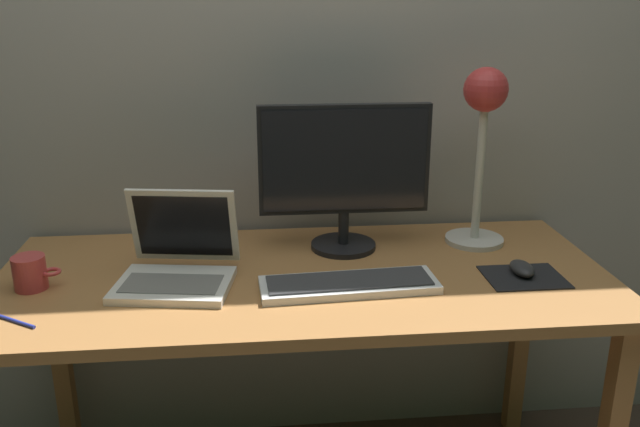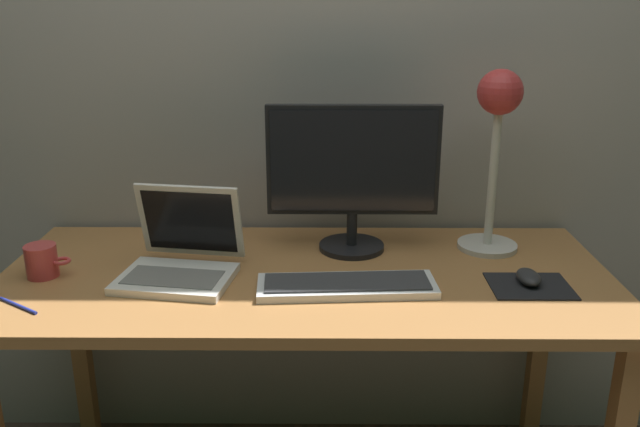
{
  "view_description": "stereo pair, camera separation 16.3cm",
  "coord_description": "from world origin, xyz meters",
  "px_view_note": "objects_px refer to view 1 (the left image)",
  "views": [
    {
      "loc": [
        -0.11,
        -1.59,
        1.44
      ],
      "look_at": [
        0.04,
        -0.05,
        0.92
      ],
      "focal_mm": 37.13,
      "sensor_mm": 36.0,
      "label": 1
    },
    {
      "loc": [
        0.05,
        -1.6,
        1.44
      ],
      "look_at": [
        0.04,
        -0.05,
        0.92
      ],
      "focal_mm": 37.13,
      "sensor_mm": 36.0,
      "label": 2
    }
  ],
  "objects_px": {
    "monitor": "(344,169)",
    "mouse": "(522,268)",
    "keyboard_main": "(349,284)",
    "coffee_mug": "(31,273)",
    "desk_lamp": "(483,124)",
    "laptop": "(178,256)",
    "pen": "(13,320)"
  },
  "relations": [
    {
      "from": "monitor",
      "to": "mouse",
      "type": "distance_m",
      "value": 0.54
    },
    {
      "from": "keyboard_main",
      "to": "coffee_mug",
      "type": "xyz_separation_m",
      "value": [
        -0.78,
        0.08,
        0.03
      ]
    },
    {
      "from": "keyboard_main",
      "to": "desk_lamp",
      "type": "bearing_deg",
      "value": 34.76
    },
    {
      "from": "laptop",
      "to": "mouse",
      "type": "distance_m",
      "value": 0.88
    },
    {
      "from": "desk_lamp",
      "to": "coffee_mug",
      "type": "relative_size",
      "value": 4.41
    },
    {
      "from": "pen",
      "to": "keyboard_main",
      "type": "bearing_deg",
      "value": 7.33
    },
    {
      "from": "keyboard_main",
      "to": "pen",
      "type": "distance_m",
      "value": 0.78
    },
    {
      "from": "keyboard_main",
      "to": "coffee_mug",
      "type": "relative_size",
      "value": 3.88
    },
    {
      "from": "coffee_mug",
      "to": "desk_lamp",
      "type": "bearing_deg",
      "value": 9.84
    },
    {
      "from": "desk_lamp",
      "to": "coffee_mug",
      "type": "distance_m",
      "value": 1.25
    },
    {
      "from": "mouse",
      "to": "desk_lamp",
      "type": "bearing_deg",
      "value": 100.24
    },
    {
      "from": "keyboard_main",
      "to": "desk_lamp",
      "type": "relative_size",
      "value": 0.88
    },
    {
      "from": "desk_lamp",
      "to": "mouse",
      "type": "height_order",
      "value": "desk_lamp"
    },
    {
      "from": "monitor",
      "to": "mouse",
      "type": "xyz_separation_m",
      "value": [
        0.44,
        -0.24,
        -0.21
      ]
    },
    {
      "from": "keyboard_main",
      "to": "desk_lamp",
      "type": "height_order",
      "value": "desk_lamp"
    },
    {
      "from": "mouse",
      "to": "pen",
      "type": "relative_size",
      "value": 0.69
    },
    {
      "from": "laptop",
      "to": "coffee_mug",
      "type": "relative_size",
      "value": 2.74
    },
    {
      "from": "desk_lamp",
      "to": "pen",
      "type": "bearing_deg",
      "value": -161.97
    },
    {
      "from": "laptop",
      "to": "desk_lamp",
      "type": "distance_m",
      "value": 0.9
    },
    {
      "from": "monitor",
      "to": "keyboard_main",
      "type": "distance_m",
      "value": 0.36
    },
    {
      "from": "monitor",
      "to": "mouse",
      "type": "height_order",
      "value": "monitor"
    },
    {
      "from": "laptop",
      "to": "desk_lamp",
      "type": "xyz_separation_m",
      "value": [
        0.84,
        0.19,
        0.29
      ]
    },
    {
      "from": "monitor",
      "to": "coffee_mug",
      "type": "relative_size",
      "value": 4.13
    },
    {
      "from": "keyboard_main",
      "to": "desk_lamp",
      "type": "xyz_separation_m",
      "value": [
        0.41,
        0.29,
        0.34
      ]
    },
    {
      "from": "desk_lamp",
      "to": "mouse",
      "type": "bearing_deg",
      "value": -79.76
    },
    {
      "from": "desk_lamp",
      "to": "pen",
      "type": "xyz_separation_m",
      "value": [
        -1.18,
        -0.39,
        -0.35
      ]
    },
    {
      "from": "mouse",
      "to": "pen",
      "type": "xyz_separation_m",
      "value": [
        -1.23,
        -0.14,
        -0.02
      ]
    },
    {
      "from": "desk_lamp",
      "to": "pen",
      "type": "relative_size",
      "value": 3.63
    },
    {
      "from": "mouse",
      "to": "coffee_mug",
      "type": "height_order",
      "value": "coffee_mug"
    },
    {
      "from": "mouse",
      "to": "laptop",
      "type": "bearing_deg",
      "value": 175.83
    },
    {
      "from": "keyboard_main",
      "to": "pen",
      "type": "height_order",
      "value": "keyboard_main"
    },
    {
      "from": "desk_lamp",
      "to": "coffee_mug",
      "type": "xyz_separation_m",
      "value": [
        -1.19,
        -0.21,
        -0.31
      ]
    }
  ]
}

